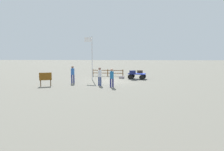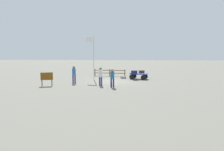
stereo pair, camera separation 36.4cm
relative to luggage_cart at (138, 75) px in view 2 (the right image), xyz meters
name	(u,v)px [view 2 (the right image)]	position (x,y,z in m)	size (l,w,h in m)	color
ground_plane	(113,81)	(2.82, 1.64, -0.47)	(120.00, 120.00, 0.00)	slate
luggage_cart	(138,75)	(0.00, 0.00, 0.00)	(2.18, 1.69, 0.67)	#2337B3
suitcase_navy	(142,72)	(-0.39, -0.40, 0.35)	(0.66, 0.42, 0.32)	#433420
suitcase_grey	(134,72)	(0.53, 0.56, 0.38)	(0.70, 0.48, 0.38)	#161D51
suitcase_dark	(123,77)	(1.76, -0.36, -0.32)	(0.65, 0.44, 0.30)	gray
worker_lead	(101,75)	(3.82, 4.70, 0.52)	(0.44, 0.44, 1.70)	navy
worker_trailing	(112,76)	(2.67, 5.53, 0.50)	(0.35, 0.35, 1.67)	navy
worker_supervisor	(74,73)	(6.64, 3.51, 0.55)	(0.42, 0.42, 1.73)	navy
flagpole	(93,55)	(5.12, 1.06, 2.37)	(0.89, 0.17, 4.84)	silver
signboard	(47,77)	(8.75, 5.16, 0.34)	(1.05, 0.40, 1.24)	#4C3319
wooden_fence	(110,72)	(3.54, -2.53, 0.06)	(4.05, 0.50, 0.91)	brown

